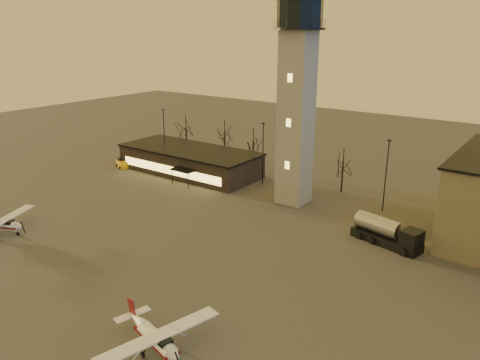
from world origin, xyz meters
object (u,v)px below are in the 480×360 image
(fuel_truck, at_px, (386,234))
(service_cart, at_px, (122,164))
(control_tower, at_px, (297,89))
(terminal, at_px, (190,161))
(cessna_front, at_px, (158,343))
(cessna_rear, at_px, (3,227))

(fuel_truck, distance_m, service_cart, 50.11)
(control_tower, xyz_separation_m, fuel_truck, (15.97, -5.99, -15.10))
(control_tower, bearing_deg, terminal, 174.85)
(control_tower, distance_m, service_cart, 37.59)
(terminal, relative_size, cessna_front, 2.46)
(terminal, bearing_deg, cessna_rear, -92.02)
(cessna_rear, bearing_deg, service_cart, 87.52)
(fuel_truck, bearing_deg, terminal, -178.75)
(control_tower, bearing_deg, fuel_truck, -20.56)
(control_tower, distance_m, fuel_truck, 22.77)
(fuel_truck, bearing_deg, service_cart, -170.34)
(terminal, relative_size, cessna_rear, 2.56)
(terminal, distance_m, cessna_rear, 33.11)
(control_tower, height_order, service_cart, control_tower)
(control_tower, bearing_deg, service_cart, -175.01)
(terminal, xyz_separation_m, service_cart, (-12.06, -4.96, -1.46))
(control_tower, xyz_separation_m, service_cart, (-34.05, -2.97, -15.63))
(fuel_truck, bearing_deg, cessna_rear, -134.21)
(terminal, bearing_deg, cessna_front, -50.98)
(cessna_rear, bearing_deg, control_tower, 29.66)
(cessna_front, height_order, cessna_rear, cessna_front)
(cessna_front, distance_m, fuel_truck, 30.60)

